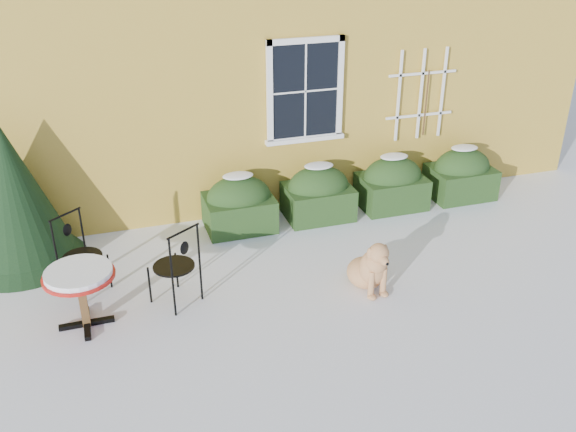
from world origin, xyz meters
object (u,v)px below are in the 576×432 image
object	(u,v)px
evergreen_shrub	(14,207)
patio_chair_far	(80,254)
patio_chair_near	(176,265)
bistro_table	(79,280)
dog	(371,268)

from	to	relation	value
evergreen_shrub	patio_chair_far	xyz separation A→B (m)	(0.80, -1.03, -0.31)
patio_chair_near	bistro_table	bearing A→B (deg)	-25.84
patio_chair_far	dog	size ratio (longest dim) A/B	1.21
dog	bistro_table	bearing A→B (deg)	169.73
patio_chair_near	dog	bearing A→B (deg)	135.76
patio_chair_far	bistro_table	bearing A→B (deg)	-128.24
patio_chair_near	patio_chair_far	distance (m)	1.34
evergreen_shrub	patio_chair_far	distance (m)	1.34
evergreen_shrub	patio_chair_far	size ratio (longest dim) A/B	1.97
patio_chair_near	dog	world-z (taller)	patio_chair_near
patio_chair_near	dog	size ratio (longest dim) A/B	1.25
evergreen_shrub	patio_chair_far	world-z (taller)	evergreen_shrub
evergreen_shrub	patio_chair_near	xyz separation A→B (m)	(1.94, -1.73, -0.29)
bistro_table	patio_chair_far	distance (m)	0.86
evergreen_shrub	bistro_table	size ratio (longest dim) A/B	2.49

